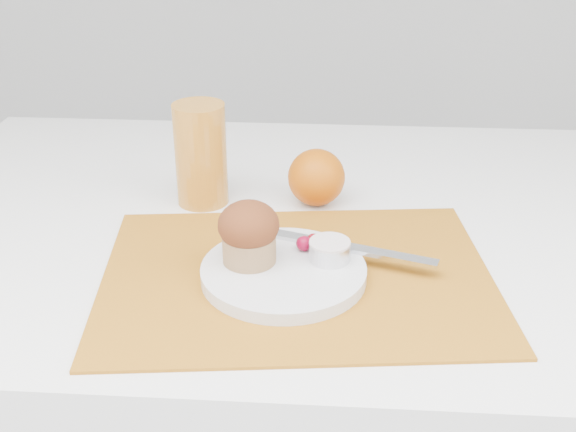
# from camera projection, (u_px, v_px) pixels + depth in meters

# --- Properties ---
(table) EXTENTS (1.20, 0.80, 0.75)m
(table) POSITION_uv_depth(u_px,v_px,m) (293.00, 413.00, 1.22)
(table) COLOR white
(table) RESTS_ON ground
(placemat) EXTENTS (0.52, 0.41, 0.00)m
(placemat) POSITION_uv_depth(u_px,v_px,m) (297.00, 276.00, 0.90)
(placemat) COLOR #AA6617
(placemat) RESTS_ON table
(plate) EXTENTS (0.21, 0.21, 0.02)m
(plate) POSITION_uv_depth(u_px,v_px,m) (284.00, 272.00, 0.89)
(plate) COLOR silver
(plate) RESTS_ON placemat
(ramekin) EXTENTS (0.06, 0.06, 0.02)m
(ramekin) POSITION_uv_depth(u_px,v_px,m) (330.00, 251.00, 0.90)
(ramekin) COLOR silver
(ramekin) RESTS_ON plate
(cream) EXTENTS (0.07, 0.07, 0.01)m
(cream) POSITION_uv_depth(u_px,v_px,m) (330.00, 243.00, 0.89)
(cream) COLOR silver
(cream) RESTS_ON ramekin
(raspberry_near) EXTENTS (0.02, 0.02, 0.02)m
(raspberry_near) POSITION_uv_depth(u_px,v_px,m) (313.00, 240.00, 0.93)
(raspberry_near) COLOR #550209
(raspberry_near) RESTS_ON plate
(raspberry_far) EXTENTS (0.02, 0.02, 0.02)m
(raspberry_far) POSITION_uv_depth(u_px,v_px,m) (304.00, 243.00, 0.92)
(raspberry_far) COLOR #600219
(raspberry_far) RESTS_ON plate
(butter_knife) EXTENTS (0.22, 0.08, 0.01)m
(butter_knife) POSITION_uv_depth(u_px,v_px,m) (352.00, 248.00, 0.92)
(butter_knife) COLOR silver
(butter_knife) RESTS_ON plate
(orange) EXTENTS (0.09, 0.09, 0.09)m
(orange) POSITION_uv_depth(u_px,v_px,m) (316.00, 177.00, 1.07)
(orange) COLOR #C05806
(orange) RESTS_ON table
(juice_glass) EXTENTS (0.09, 0.09, 0.15)m
(juice_glass) POSITION_uv_depth(u_px,v_px,m) (201.00, 154.00, 1.07)
(juice_glass) COLOR orange
(juice_glass) RESTS_ON table
(muffin) EXTENTS (0.08, 0.08, 0.08)m
(muffin) POSITION_uv_depth(u_px,v_px,m) (249.00, 232.00, 0.88)
(muffin) COLOR #A77D51
(muffin) RESTS_ON plate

